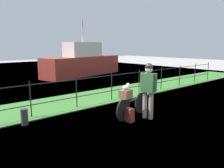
{
  "coord_description": "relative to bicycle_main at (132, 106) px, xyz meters",
  "views": [
    {
      "loc": [
        -4.94,
        -4.19,
        2.19
      ],
      "look_at": [
        -0.04,
        1.38,
        0.9
      ],
      "focal_mm": 35.76,
      "sensor_mm": 36.0,
      "label": 1
    }
  ],
  "objects": [
    {
      "name": "terrier_dog",
      "position": [
        -0.34,
        -0.08,
        0.64
      ],
      "size": [
        0.32,
        0.2,
        0.18
      ],
      "color": "silver",
      "rests_on": "wooden_crate"
    },
    {
      "name": "harbor_water",
      "position": [
        0.09,
        10.91,
        -0.35
      ],
      "size": [
        30.0,
        30.0,
        0.0
      ],
      "primitive_type": "plane",
      "color": "slate",
      "rests_on": "ground"
    },
    {
      "name": "moored_boat_near",
      "position": [
        4.4,
        9.15,
        0.56
      ],
      "size": [
        6.88,
        3.14,
        4.02
      ],
      "color": "#9E3328",
      "rests_on": "ground"
    },
    {
      "name": "backpack_on_paving",
      "position": [
        -0.37,
        -0.24,
        -0.16
      ],
      "size": [
        0.19,
        0.29,
        0.4
      ],
      "primitive_type": "cube",
      "rotation": [
        0.0,
        0.0,
        4.67
      ],
      "color": "maroon",
      "rests_on": "ground"
    },
    {
      "name": "cyclist_person",
      "position": [
        0.26,
        -0.4,
        0.65
      ],
      "size": [
        0.34,
        0.53,
        1.68
      ],
      "color": "gray",
      "rests_on": "ground"
    },
    {
      "name": "mooring_bollard",
      "position": [
        -2.76,
        1.49,
        -0.13
      ],
      "size": [
        0.2,
        0.2,
        0.46
      ],
      "primitive_type": "cylinder",
      "color": "#38383D",
      "rests_on": "ground"
    },
    {
      "name": "iron_fence",
      "position": [
        0.09,
        1.99,
        0.3
      ],
      "size": [
        18.04,
        0.04,
        1.13
      ],
      "color": "black",
      "rests_on": "ground"
    },
    {
      "name": "ground_plane",
      "position": [
        0.09,
        -0.39,
        -0.36
      ],
      "size": [
        60.0,
        60.0,
        0.0
      ],
      "primitive_type": "plane",
      "color": "#9E9993"
    },
    {
      "name": "grass_strip",
      "position": [
        0.09,
        2.85,
        -0.34
      ],
      "size": [
        27.0,
        2.4,
        0.03
      ],
      "primitive_type": "cube",
      "color": "#38702D",
      "rests_on": "ground"
    },
    {
      "name": "bicycle_main",
      "position": [
        0.0,
        0.0,
        0.0
      ],
      "size": [
        1.67,
        0.43,
        0.68
      ],
      "color": "black",
      "rests_on": "ground"
    },
    {
      "name": "wooden_crate",
      "position": [
        -0.37,
        -0.08,
        0.44
      ],
      "size": [
        0.41,
        0.34,
        0.24
      ],
      "primitive_type": "cube",
      "rotation": [
        0.0,
        0.0,
        0.23
      ],
      "color": "brown",
      "rests_on": "bicycle_main"
    }
  ]
}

